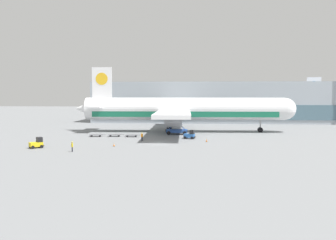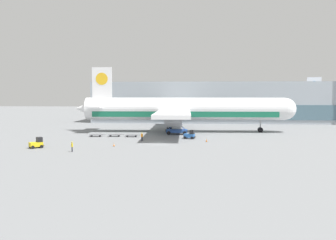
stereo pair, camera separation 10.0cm
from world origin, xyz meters
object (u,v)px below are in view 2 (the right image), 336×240
at_px(scissor_lift_loader, 177,126).
at_px(ground_crew_far, 72,146).
at_px(baggage_dolly_lead, 96,135).
at_px(baggage_dolly_third, 132,135).
at_px(traffic_cone_far, 207,140).
at_px(baggage_tug_foreground, 190,135).
at_px(baggage_tug_mid, 37,143).
at_px(ground_crew_near, 142,136).
at_px(traffic_cone_near, 114,145).
at_px(baggage_dolly_second, 115,135).
at_px(airplane_main, 182,110).

bearing_deg(scissor_lift_loader, ground_crew_far, -121.35).
bearing_deg(baggage_dolly_lead, baggage_dolly_third, -5.43).
bearing_deg(traffic_cone_far, baggage_tug_foreground, 126.49).
height_order(baggage_tug_mid, baggage_dolly_third, baggage_tug_mid).
relative_size(baggage_tug_foreground, baggage_tug_mid, 0.98).
bearing_deg(baggage_tug_foreground, traffic_cone_far, -39.48).
xyz_separation_m(baggage_dolly_third, traffic_cone_far, (17.27, -7.50, -0.07)).
height_order(baggage_tug_foreground, ground_crew_near, baggage_tug_foreground).
distance_m(baggage_tug_foreground, traffic_cone_far, 6.05).
xyz_separation_m(scissor_lift_loader, traffic_cone_near, (-10.87, -22.05, -1.82)).
distance_m(scissor_lift_loader, ground_crew_near, 15.41).
height_order(baggage_dolly_second, baggage_dolly_third, same).
height_order(airplane_main, scissor_lift_loader, airplane_main).
relative_size(baggage_tug_mid, traffic_cone_near, 4.51).
bearing_deg(baggage_dolly_third, baggage_tug_mid, -134.36).
distance_m(airplane_main, ground_crew_far, 39.50).
bearing_deg(ground_crew_near, baggage_dolly_lead, 93.21).
height_order(ground_crew_near, traffic_cone_near, ground_crew_near).
bearing_deg(baggage_tug_mid, ground_crew_far, -67.11).
height_order(baggage_tug_mid, traffic_cone_near, baggage_tug_mid).
bearing_deg(baggage_dolly_second, baggage_tug_mid, -125.37).
bearing_deg(airplane_main, traffic_cone_far, -74.53).
height_order(scissor_lift_loader, baggage_dolly_lead, scissor_lift_loader).
height_order(baggage_dolly_third, traffic_cone_far, traffic_cone_far).
relative_size(scissor_lift_loader, baggage_dolly_third, 1.48).
distance_m(ground_crew_far, traffic_cone_near, 9.29).
distance_m(scissor_lift_loader, baggage_tug_foreground, 9.83).
xyz_separation_m(baggage_tug_mid, traffic_cone_far, (31.73, 11.42, -0.55)).
distance_m(airplane_main, scissor_lift_loader, 6.92).
bearing_deg(airplane_main, ground_crew_near, -112.90).
bearing_deg(baggage_dolly_second, baggage_dolly_lead, 179.45).
height_order(ground_crew_near, traffic_cone_far, ground_crew_near).
bearing_deg(ground_crew_near, airplane_main, 12.98).
relative_size(baggage_tug_foreground, baggage_dolly_third, 0.72).
bearing_deg(baggage_tug_foreground, scissor_lift_loader, 124.89).
distance_m(baggage_dolly_lead, traffic_cone_near, 17.24).
relative_size(airplane_main, baggage_dolly_third, 15.42).
distance_m(baggage_tug_foreground, baggage_dolly_lead, 22.29).
bearing_deg(baggage_dolly_third, airplane_main, 40.71).
relative_size(baggage_tug_mid, ground_crew_near, 1.52).
bearing_deg(baggage_dolly_second, traffic_cone_near, -84.71).
bearing_deg(baggage_tug_foreground, traffic_cone_near, -123.91).
bearing_deg(baggage_dolly_lead, baggage_tug_foreground, -13.22).
distance_m(scissor_lift_loader, traffic_cone_near, 24.65).
bearing_deg(airplane_main, ground_crew_far, -118.36).
xyz_separation_m(baggage_dolly_third, ground_crew_far, (-6.38, -22.86, 0.68)).
xyz_separation_m(airplane_main, ground_crew_far, (-17.51, -35.08, -4.77)).
relative_size(baggage_dolly_third, traffic_cone_far, 5.70).
bearing_deg(ground_crew_far, traffic_cone_near, -70.93).
distance_m(baggage_tug_mid, traffic_cone_far, 33.73).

